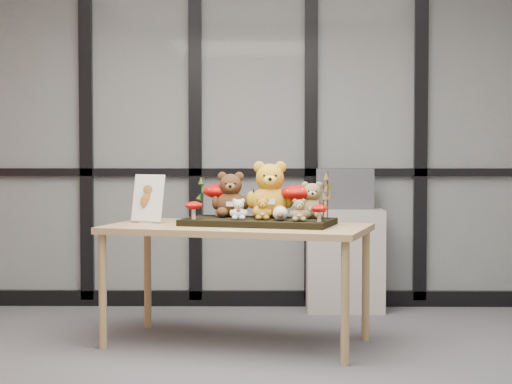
{
  "coord_description": "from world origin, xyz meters",
  "views": [
    {
      "loc": [
        0.11,
        -4.73,
        1.27
      ],
      "look_at": [
        0.04,
        1.02,
        0.97
      ],
      "focal_mm": 65.0,
      "sensor_mm": 36.0,
      "label": 1
    }
  ],
  "objects_px": {
    "bear_small_yellow": "(263,208)",
    "bear_white_bow": "(239,208)",
    "monitor": "(345,189)",
    "sign_holder": "(148,200)",
    "mushroom_back_left": "(219,198)",
    "mushroom_back_right": "(297,200)",
    "mushroom_front_left": "(194,209)",
    "display_table": "(237,236)",
    "mushroom_front_right": "(319,212)",
    "plush_cream_hedgehog": "(280,213)",
    "bear_tan_back": "(312,198)",
    "bear_pooh_yellow": "(270,187)",
    "bear_beige_small": "(299,209)",
    "cabinet": "(345,260)",
    "bear_brown_medium": "(231,192)",
    "diorama_tray": "(258,222)"
  },
  "relations": [
    {
      "from": "display_table",
      "to": "mushroom_back_right",
      "type": "height_order",
      "value": "mushroom_back_right"
    },
    {
      "from": "diorama_tray",
      "to": "plush_cream_hedgehog",
      "type": "relative_size",
      "value": 9.83
    },
    {
      "from": "bear_brown_medium",
      "to": "mushroom_back_left",
      "type": "height_order",
      "value": "bear_brown_medium"
    },
    {
      "from": "bear_tan_back",
      "to": "bear_small_yellow",
      "type": "distance_m",
      "value": 0.34
    },
    {
      "from": "display_table",
      "to": "mushroom_front_right",
      "type": "distance_m",
      "value": 0.57
    },
    {
      "from": "plush_cream_hedgehog",
      "to": "mushroom_back_left",
      "type": "xyz_separation_m",
      "value": [
        -0.4,
        0.36,
        0.07
      ]
    },
    {
      "from": "monitor",
      "to": "sign_holder",
      "type": "bearing_deg",
      "value": -142.82
    },
    {
      "from": "display_table",
      "to": "mushroom_back_left",
      "type": "distance_m",
      "value": 0.35
    },
    {
      "from": "bear_pooh_yellow",
      "to": "mushroom_front_left",
      "type": "xyz_separation_m",
      "value": [
        -0.48,
        -0.13,
        -0.14
      ]
    },
    {
      "from": "bear_small_yellow",
      "to": "mushroom_front_left",
      "type": "xyz_separation_m",
      "value": [
        -0.43,
        0.05,
        -0.01
      ]
    },
    {
      "from": "bear_pooh_yellow",
      "to": "mushroom_front_right",
      "type": "xyz_separation_m",
      "value": [
        0.3,
        -0.32,
        -0.14
      ]
    },
    {
      "from": "bear_small_yellow",
      "to": "monitor",
      "type": "distance_m",
      "value": 1.42
    },
    {
      "from": "bear_white_bow",
      "to": "monitor",
      "type": "relative_size",
      "value": 0.33
    },
    {
      "from": "mushroom_back_right",
      "to": "sign_holder",
      "type": "xyz_separation_m",
      "value": [
        -0.96,
        0.1,
        -0.01
      ]
    },
    {
      "from": "bear_tan_back",
      "to": "bear_beige_small",
      "type": "bearing_deg",
      "value": -95.55
    },
    {
      "from": "mushroom_back_left",
      "to": "mushroom_back_right",
      "type": "xyz_separation_m",
      "value": [
        0.51,
        -0.16,
        -0.0
      ]
    },
    {
      "from": "bear_tan_back",
      "to": "bear_white_bow",
      "type": "bearing_deg",
      "value": -150.6
    },
    {
      "from": "bear_white_bow",
      "to": "mushroom_front_left",
      "type": "height_order",
      "value": "bear_white_bow"
    },
    {
      "from": "bear_white_bow",
      "to": "cabinet",
      "type": "relative_size",
      "value": 0.19
    },
    {
      "from": "diorama_tray",
      "to": "cabinet",
      "type": "xyz_separation_m",
      "value": [
        0.65,
        1.17,
        -0.39
      ]
    },
    {
      "from": "bear_beige_small",
      "to": "bear_brown_medium",
      "type": "bearing_deg",
      "value": 156.53
    },
    {
      "from": "bear_beige_small",
      "to": "mushroom_front_left",
      "type": "relative_size",
      "value": 1.24
    },
    {
      "from": "bear_small_yellow",
      "to": "monitor",
      "type": "relative_size",
      "value": 0.35
    },
    {
      "from": "sign_holder",
      "to": "cabinet",
      "type": "relative_size",
      "value": 0.41
    },
    {
      "from": "cabinet",
      "to": "monitor",
      "type": "relative_size",
      "value": 1.77
    },
    {
      "from": "bear_small_yellow",
      "to": "bear_white_bow",
      "type": "distance_m",
      "value": 0.15
    },
    {
      "from": "bear_tan_back",
      "to": "bear_small_yellow",
      "type": "xyz_separation_m",
      "value": [
        -0.31,
        -0.12,
        -0.05
      ]
    },
    {
      "from": "diorama_tray",
      "to": "bear_brown_medium",
      "type": "bearing_deg",
      "value": 155.87
    },
    {
      "from": "plush_cream_hedgehog",
      "to": "mushroom_front_left",
      "type": "relative_size",
      "value": 0.77
    },
    {
      "from": "bear_small_yellow",
      "to": "plush_cream_hedgehog",
      "type": "relative_size",
      "value": 1.62
    },
    {
      "from": "plush_cream_hedgehog",
      "to": "bear_tan_back",
      "type": "bearing_deg",
      "value": 55.42
    },
    {
      "from": "bear_tan_back",
      "to": "mushroom_back_left",
      "type": "distance_m",
      "value": 0.63
    },
    {
      "from": "bear_white_bow",
      "to": "sign_holder",
      "type": "height_order",
      "value": "sign_holder"
    },
    {
      "from": "bear_beige_small",
      "to": "cabinet",
      "type": "xyz_separation_m",
      "value": [
        0.4,
        1.37,
        -0.49
      ]
    },
    {
      "from": "bear_tan_back",
      "to": "mushroom_front_left",
      "type": "height_order",
      "value": "bear_tan_back"
    },
    {
      "from": "mushroom_front_left",
      "to": "display_table",
      "type": "bearing_deg",
      "value": 2.47
    },
    {
      "from": "bear_beige_small",
      "to": "monitor",
      "type": "bearing_deg",
      "value": 89.67
    },
    {
      "from": "bear_beige_small",
      "to": "monitor",
      "type": "height_order",
      "value": "monitor"
    },
    {
      "from": "bear_pooh_yellow",
      "to": "mushroom_back_left",
      "type": "bearing_deg",
      "value": 174.92
    },
    {
      "from": "bear_brown_medium",
      "to": "monitor",
      "type": "relative_size",
      "value": 0.73
    },
    {
      "from": "bear_pooh_yellow",
      "to": "bear_small_yellow",
      "type": "height_order",
      "value": "bear_pooh_yellow"
    },
    {
      "from": "mushroom_back_left",
      "to": "mushroom_front_right",
      "type": "distance_m",
      "value": 0.77
    },
    {
      "from": "mushroom_back_right",
      "to": "sign_holder",
      "type": "distance_m",
      "value": 0.97
    },
    {
      "from": "bear_brown_medium",
      "to": "plush_cream_hedgehog",
      "type": "height_order",
      "value": "bear_brown_medium"
    },
    {
      "from": "bear_pooh_yellow",
      "to": "plush_cream_hedgehog",
      "type": "bearing_deg",
      "value": -59.31
    },
    {
      "from": "sign_holder",
      "to": "cabinet",
      "type": "height_order",
      "value": "sign_holder"
    },
    {
      "from": "bear_tan_back",
      "to": "sign_holder",
      "type": "distance_m",
      "value": 1.06
    },
    {
      "from": "bear_pooh_yellow",
      "to": "sign_holder",
      "type": "height_order",
      "value": "bear_pooh_yellow"
    },
    {
      "from": "bear_beige_small",
      "to": "mushroom_back_left",
      "type": "relative_size",
      "value": 0.66
    },
    {
      "from": "display_table",
      "to": "mushroom_back_right",
      "type": "xyz_separation_m",
      "value": [
        0.38,
        0.09,
        0.22
      ]
    }
  ]
}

